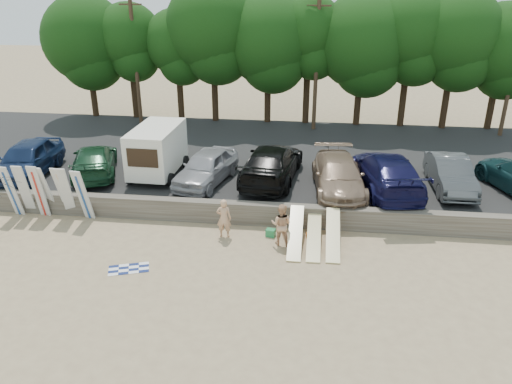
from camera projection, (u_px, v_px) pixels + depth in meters
ground at (254, 259)px, 19.54m from camera, size 120.00×120.00×0.00m
seawall at (263, 214)px, 22.07m from camera, size 44.00×0.50×1.00m
parking_lot at (277, 160)px, 28.95m from camera, size 44.00×14.50×0.70m
treeline at (292, 37)px, 32.86m from camera, size 33.44×6.40×9.51m
utility_poles at (317, 57)px, 31.71m from camera, size 25.80×0.26×9.00m
box_trailer at (157, 149)px, 25.22m from camera, size 2.40×4.10×2.56m
car_0 at (27, 159)px, 25.38m from camera, size 2.47×5.42×1.80m
car_1 at (94, 160)px, 25.66m from camera, size 3.73×5.59×1.50m
car_2 at (206, 167)px, 24.59m from camera, size 2.94×5.06×1.62m
car_3 at (272, 163)px, 24.90m from camera, size 3.12×6.36×1.78m
car_4 at (338, 176)px, 23.57m from camera, size 2.72×5.73×1.61m
car_5 at (386, 172)px, 23.75m from camera, size 3.44×6.49×1.79m
car_6 at (450, 174)px, 23.88m from camera, size 1.70×4.73×1.55m
surfboard_upright_0 at (11, 191)px, 22.44m from camera, size 0.59×0.70×2.55m
surfboard_upright_1 at (25, 190)px, 22.56m from camera, size 0.50×0.65×2.55m
surfboard_upright_2 at (39, 191)px, 22.40m from camera, size 0.54×0.55×2.57m
surfboard_upright_3 at (45, 191)px, 22.55m from camera, size 0.62×0.87×2.51m
surfboard_upright_4 at (63, 192)px, 22.40m from camera, size 0.59×0.81×2.52m
surfboard_upright_5 at (66, 192)px, 22.34m from camera, size 0.56×0.76×2.53m
surfboard_upright_6 at (83, 195)px, 22.06m from camera, size 0.60×0.79×2.53m
surfboard_low_0 at (296, 232)px, 20.34m from camera, size 0.56×2.82×1.15m
surfboard_low_1 at (314, 236)px, 20.39m from camera, size 0.56×2.93×0.80m
surfboard_low_2 at (333, 234)px, 20.25m from camera, size 0.56×2.85×1.08m
beachgoer_a at (224, 218)px, 20.86m from camera, size 0.63×0.42×1.73m
beachgoer_b at (281, 224)px, 20.29m from camera, size 0.98×0.82×1.78m
cooler at (271, 233)px, 21.18m from camera, size 0.44×0.38×0.32m
gear_bag at (310, 236)px, 21.03m from camera, size 0.36×0.33×0.22m
beach_towel at (129, 269)px, 18.86m from camera, size 1.90×1.90×0.00m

